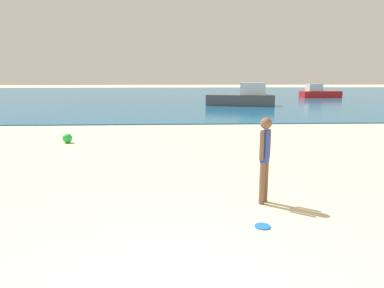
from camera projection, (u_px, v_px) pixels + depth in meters
water at (174, 95)px, 47.45m from camera, size 160.00×60.00×0.06m
person_standing at (265, 155)px, 6.77m from camera, size 0.28×0.32×1.70m
frisbee at (262, 226)px, 5.83m from camera, size 0.27×0.27×0.03m
boat_near at (243, 98)px, 29.12m from camera, size 5.88×3.24×1.91m
boat_far at (319, 93)px, 40.11m from camera, size 4.77×2.06×1.57m
beach_ball at (67, 138)px, 13.15m from camera, size 0.36×0.36×0.36m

